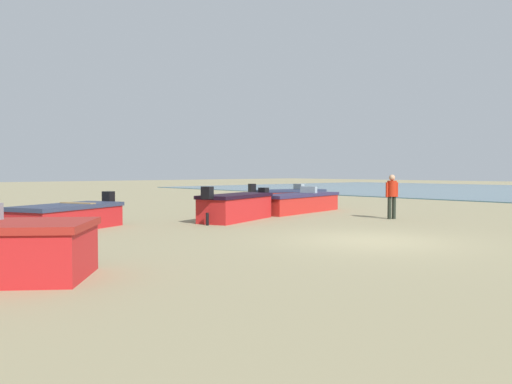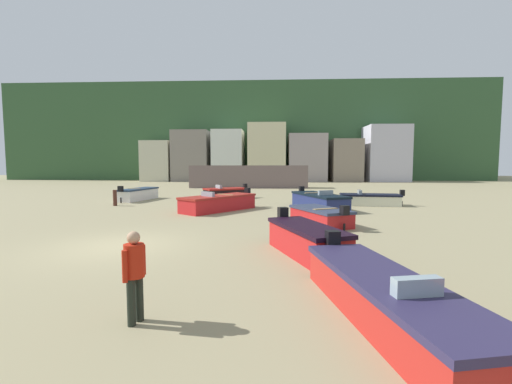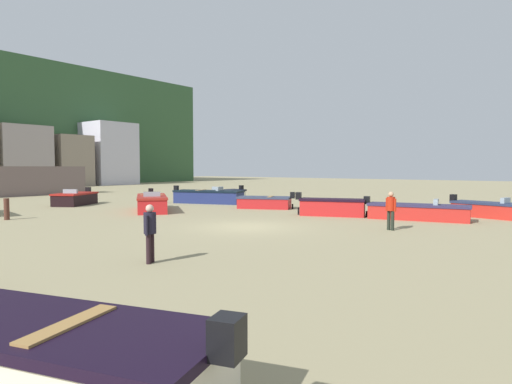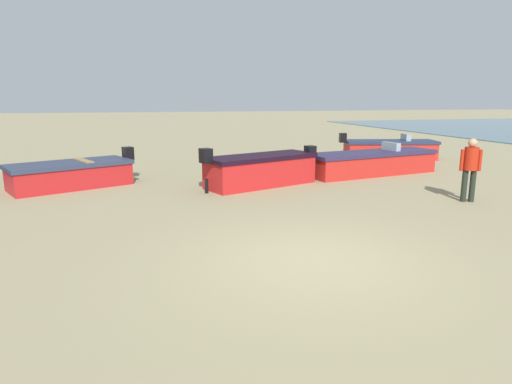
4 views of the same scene
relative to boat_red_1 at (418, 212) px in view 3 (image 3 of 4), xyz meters
The scene contains 17 objects.
ground_plane 8.90m from the boat_red_1, 144.74° to the left, with size 160.00×160.00×0.00m, color gray.
harbor_pier 35.49m from the boat_red_1, 97.94° to the left, with size 14.25×2.40×2.73m, color #6E5D5A.
townhouse_centre_right 51.94m from the boat_red_1, 85.71° to the left, with size 6.30×5.08×7.97m, color #9D9290.
townhouse_right 53.04m from the boat_red_1, 78.67° to the left, with size 4.92×5.57×7.08m, color gray.
townhouse_far_right 55.42m from the boat_red_1, 71.91° to the left, with size 6.73×6.78×9.35m, color silver.
boat_red_1 is the anchor object (origin of this frame).
boat_navy_2 15.47m from the boat_red_1, 86.49° to the left, with size 3.22×5.37×1.27m.
boat_cream_3 18.08m from the boat_red_1, 74.88° to the left, with size 4.31×2.11×1.09m.
boat_red_4 15.14m from the boat_red_1, 110.24° to the left, with size 4.37×4.96×1.25m.
boat_red_5 9.77m from the boat_red_1, 88.50° to the left, with size 2.77×3.70×1.08m.
boat_cream_6 20.19m from the boat_red_1, behind, with size 2.87×4.92×1.26m.
boat_black_7 22.49m from the boat_red_1, 105.17° to the left, with size 3.79×3.21×1.18m.
boat_red_8 4.39m from the boat_red_1, 102.70° to the left, with size 2.38×3.80×1.25m.
boat_red_9 4.27m from the boat_red_1, 39.64° to the right, with size 2.21×4.23×1.13m.
mooring_post_near_water 20.62m from the boat_red_1, 127.89° to the left, with size 0.26×0.26×1.08m, color #49291F.
beach_walker_foreground 14.89m from the boat_red_1, behind, with size 0.51×0.46×1.62m.
beach_walker_distant 4.41m from the boat_red_1, behind, with size 0.43×0.53×1.62m.
Camera 3 is at (-15.09, -12.30, 2.63)m, focal length 31.02 mm.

